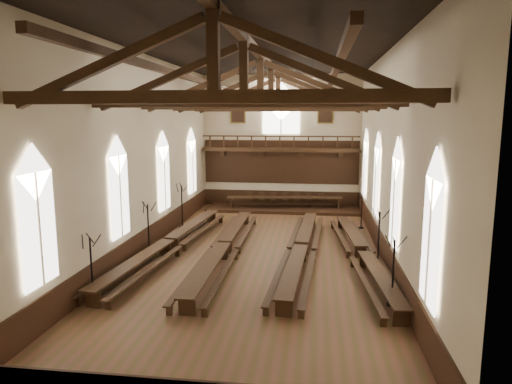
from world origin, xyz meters
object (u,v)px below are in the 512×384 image
candelabrum_right_mid (378,251)px  candelabrum_left_near (92,281)px  candelabrum_right_far (361,217)px  refectory_row_c (301,247)px  candelabrum_left_mid (149,239)px  candelabrum_left_far (182,214)px  refectory_row_a (169,242)px  high_table (285,198)px  refectory_row_b (224,246)px  candelabrum_right_near (393,285)px  dais (284,209)px  refectory_row_d (363,252)px

candelabrum_right_mid → candelabrum_left_near: bearing=-155.3°
candelabrum_right_mid → candelabrum_right_far: bearing=90.0°
refectory_row_c → candelabrum_left_mid: bearing=-175.8°
candelabrum_left_far → refectory_row_c: bearing=-34.5°
candelabrum_right_mid → candelabrum_right_far: candelabrum_right_mid is taller
refectory_row_a → high_table: (5.07, 11.56, 0.33)m
refectory_row_b → candelabrum_left_mid: candelabrum_left_mid is taller
refectory_row_a → refectory_row_b: refectory_row_a is taller
high_table → candelabrum_right_far: candelabrum_right_far is taller
refectory_row_c → high_table: high_table is taller
candelabrum_right_far → refectory_row_b: bearing=-137.1°
candelabrum_right_near → candelabrum_right_mid: candelabrum_right_mid is taller
candelabrum_right_far → candelabrum_right_near: bearing=-90.0°
refectory_row_b → candelabrum_right_far: (7.32, 6.80, 0.14)m
dais → candelabrum_right_mid: candelabrum_right_mid is taller
candelabrum_right_far → refectory_row_c: bearing=-118.3°
refectory_row_d → candelabrum_right_mid: candelabrum_right_mid is taller
refectory_row_a → high_table: size_ratio=1.70×
refectory_row_d → candelabrum_right_near: candelabrum_right_near is taller
refectory_row_b → candelabrum_left_mid: size_ratio=5.27×
candelabrum_right_mid → refectory_row_a: bearing=173.0°
candelabrum_left_far → candelabrum_right_near: 15.35m
refectory_row_a → candelabrum_left_near: size_ratio=5.54×
refectory_row_a → high_table: 12.62m
refectory_row_d → dais: 12.71m
dais → candelabrum_right_mid: size_ratio=3.99×
high_table → candelabrum_right_near: 17.60m
refectory_row_c → high_table: (-1.63, 11.47, 0.34)m
candelabrum_left_mid → refectory_row_c: bearing=4.2°
refectory_row_b → candelabrum_left_far: bearing=124.4°
refectory_row_a → refectory_row_c: size_ratio=1.01×
refectory_row_a → dais: (5.07, 11.56, -0.45)m
refectory_row_b → high_table: 11.96m
refectory_row_c → dais: size_ratio=1.27×
refectory_row_a → refectory_row_d: bearing=-1.8°
candelabrum_left_far → dais: bearing=46.2°
dais → candelabrum_right_far: bearing=-44.0°
dais → candelabrum_right_near: bearing=-73.1°
candelabrum_left_near → candelabrum_right_mid: (11.10, 5.10, 0.07)m
refectory_row_c → candelabrum_right_far: (3.50, 6.51, 0.15)m
candelabrum_left_far → candelabrum_right_near: candelabrum_left_far is taller
high_table → candelabrum_left_far: bearing=-133.8°
candelabrum_left_far → candelabrum_left_near: bearing=-90.0°
refectory_row_d → candelabrum_left_near: 12.13m
refectory_row_b → candelabrum_right_mid: 7.40m
candelabrum_left_near → candelabrum_left_mid: bearing=90.0°
refectory_row_c → candelabrum_right_near: (3.50, -5.37, 0.26)m
candelabrum_left_near → high_table: bearing=71.6°
candelabrum_right_near → refectory_row_b: bearing=145.2°
refectory_row_a → dais: bearing=66.3°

